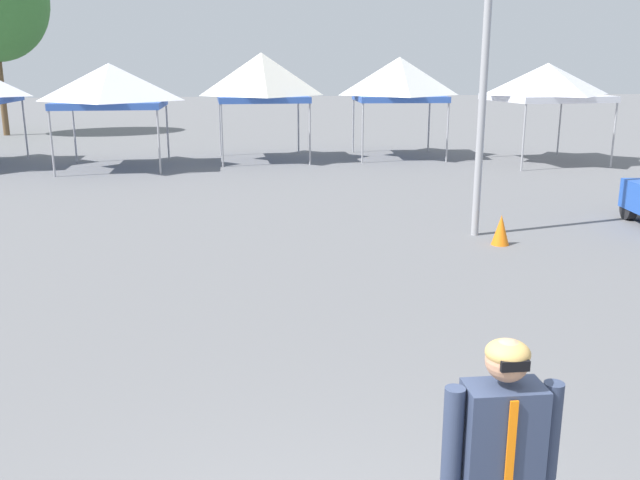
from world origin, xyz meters
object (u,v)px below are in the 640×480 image
canopy_tent_left_of_center (110,85)px  canopy_tent_far_right (262,77)px  canopy_tent_far_left (547,82)px  person_foreground (499,467)px  canopy_tent_behind_right (399,79)px  traffic_cone_lot_center (501,230)px

canopy_tent_left_of_center → canopy_tent_far_right: (4.72, 1.26, 0.21)m
canopy_tent_far_left → person_foreground: 20.39m
person_foreground → canopy_tent_far_right: bearing=90.4°
canopy_tent_behind_right → canopy_tent_far_left: canopy_tent_behind_right is taller
canopy_tent_behind_right → traffic_cone_lot_center: size_ratio=6.23×
canopy_tent_behind_right → person_foreground: 20.84m
canopy_tent_far_left → traffic_cone_lot_center: 11.71m
canopy_tent_far_right → traffic_cone_lot_center: size_ratio=6.47×
canopy_tent_left_of_center → canopy_tent_far_left: canopy_tent_far_left is taller
traffic_cone_lot_center → person_foreground: bearing=-112.9°
canopy_tent_left_of_center → canopy_tent_far_right: canopy_tent_far_right is taller
canopy_tent_left_of_center → person_foreground: size_ratio=1.81×
canopy_tent_far_left → canopy_tent_behind_right: bearing=155.2°
canopy_tent_left_of_center → canopy_tent_far_right: bearing=15.0°
person_foreground → canopy_tent_behind_right: bearing=77.2°
canopy_tent_behind_right → traffic_cone_lot_center: 12.37m
canopy_tent_far_left → traffic_cone_lot_center: canopy_tent_far_left is taller
traffic_cone_lot_center → canopy_tent_left_of_center: bearing=127.9°
canopy_tent_behind_right → person_foreground: size_ratio=1.93×
canopy_tent_behind_right → traffic_cone_lot_center: (-1.16, -12.07, -2.42)m
canopy_tent_far_right → canopy_tent_far_left: size_ratio=1.02×
canopy_tent_behind_right → canopy_tent_left_of_center: bearing=-171.6°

